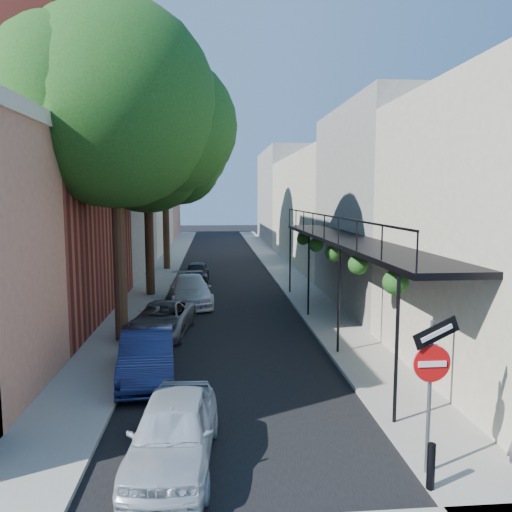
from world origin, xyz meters
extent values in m
cube|color=black|center=(0.00, 30.00, 0.01)|extent=(6.00, 64.00, 0.01)
cube|color=gray|center=(-4.00, 30.00, 0.06)|extent=(2.00, 64.00, 0.12)
cube|color=gray|center=(4.00, 30.00, 0.06)|extent=(2.00, 64.00, 0.12)
cube|color=gray|center=(-5.02, 14.00, 8.00)|extent=(0.06, 7.00, 4.00)
cube|color=gray|center=(-9.00, 26.00, 4.50)|extent=(8.00, 12.00, 9.00)
cube|color=beige|center=(-9.00, 40.00, 5.00)|extent=(8.00, 16.00, 10.00)
cube|color=tan|center=(-9.00, 54.00, 4.00)|extent=(8.00, 12.00, 8.00)
cube|color=gray|center=(9.00, 15.00, 4.50)|extent=(8.00, 10.00, 9.00)
cube|color=beige|center=(9.00, 30.00, 4.00)|extent=(8.00, 20.00, 8.00)
cube|color=gray|center=(9.00, 48.00, 5.00)|extent=(8.00, 16.00, 10.00)
cube|color=black|center=(4.20, 10.00, 3.50)|extent=(2.00, 16.00, 0.15)
cube|color=black|center=(3.25, 10.00, 4.38)|extent=(0.05, 16.00, 0.05)
cylinder|color=black|center=(3.30, 3.00, 1.81)|extent=(0.08, 0.08, 3.40)
cylinder|color=black|center=(3.30, 18.00, 1.81)|extent=(0.08, 0.08, 3.40)
sphere|color=#194413|center=(3.60, 4.00, 3.05)|extent=(0.60, 0.60, 0.60)
sphere|color=#194413|center=(3.60, 10.00, 3.05)|extent=(0.60, 0.60, 0.60)
sphere|color=#194413|center=(3.60, 16.00, 3.05)|extent=(0.60, 0.60, 0.60)
cylinder|color=#595B60|center=(3.15, 1.00, 1.45)|extent=(0.07, 0.07, 2.90)
cylinder|color=red|center=(3.15, 0.96, 2.15)|extent=(0.66, 0.04, 0.66)
cube|color=white|center=(3.15, 0.93, 2.15)|extent=(0.50, 0.02, 0.10)
cylinder|color=white|center=(3.15, 0.98, 2.15)|extent=(0.70, 0.02, 0.70)
cube|color=black|center=(3.20, 0.95, 2.70)|extent=(0.89, 0.15, 0.58)
cube|color=white|center=(3.20, 0.92, 2.70)|extent=(0.60, 0.10, 0.31)
cylinder|color=black|center=(3.00, 0.50, 0.52)|extent=(0.14, 0.14, 0.80)
cylinder|color=#362315|center=(-3.80, 10.00, 3.50)|extent=(0.44, 0.44, 7.00)
sphere|color=#194413|center=(-3.80, 10.00, 8.02)|extent=(6.80, 6.80, 6.80)
sphere|color=#194413|center=(-2.10, 11.02, 7.52)|extent=(4.76, 4.76, 4.76)
cylinder|color=#362315|center=(-3.80, 18.00, 3.15)|extent=(0.44, 0.44, 6.30)
sphere|color=#194413|center=(-3.80, 18.00, 7.20)|extent=(6.00, 6.00, 6.00)
sphere|color=#194413|center=(-2.30, 18.90, 6.70)|extent=(4.20, 4.20, 4.20)
cylinder|color=#362315|center=(-3.80, 27.00, 3.67)|extent=(0.44, 0.44, 7.35)
sphere|color=#194413|center=(-3.80, 27.00, 8.40)|extent=(7.00, 7.00, 7.00)
sphere|color=#194413|center=(-2.05, 28.05, 7.90)|extent=(4.90, 4.90, 4.90)
imported|color=silver|center=(-1.40, 1.87, 0.65)|extent=(1.79, 3.92, 1.31)
imported|color=#161E46|center=(-2.47, 6.41, 0.67)|extent=(1.81, 4.19, 1.34)
imported|color=#585C60|center=(-2.51, 10.87, 0.58)|extent=(2.45, 4.39, 1.16)
imported|color=silver|center=(-1.71, 16.02, 0.66)|extent=(2.34, 4.73, 1.32)
imported|color=black|center=(-1.62, 21.92, 0.60)|extent=(1.47, 3.54, 1.20)
camera|label=1|loc=(-0.61, -7.13, 5.04)|focal=35.00mm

